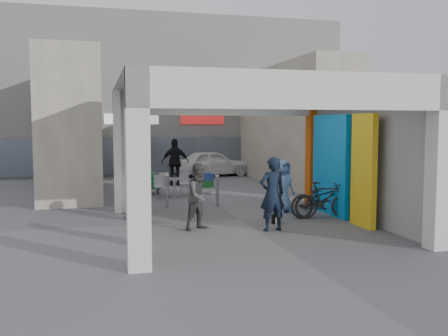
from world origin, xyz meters
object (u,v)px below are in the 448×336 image
object	(u,v)px
cafe_set	(170,188)
produce_stand	(145,186)
bicycle_rear	(325,200)
white_van	(213,163)
border_collie	(277,215)
man_crates	(175,162)
man_back_turned	(200,196)
bicycle_front	(323,198)
man_elderly	(283,186)
man_with_dog	(272,194)

from	to	relation	value
cafe_set	produce_stand	size ratio (longest dim) A/B	1.19
bicycle_rear	white_van	world-z (taller)	white_van
border_collie	man_crates	bearing A→B (deg)	117.04
man_back_turned	bicycle_front	distance (m)	3.66
border_collie	man_elderly	distance (m)	1.81
border_collie	white_van	xyz separation A→B (m)	(1.12, 12.00, 0.41)
produce_stand	man_with_dog	world-z (taller)	man_with_dog
produce_stand	man_crates	xyz separation A→B (m)	(1.48, 2.27, 0.68)
man_crates	bicycle_front	xyz separation A→B (m)	(2.82, -8.13, -0.45)
border_collie	man_back_turned	xyz separation A→B (m)	(-2.04, -0.22, 0.58)
white_van	man_back_turned	bearing A→B (deg)	158.56
man_with_dog	white_van	xyz separation A→B (m)	(1.53, 12.80, -0.25)
produce_stand	bicycle_rear	xyz separation A→B (m)	(4.26, -6.01, 0.20)
border_collie	bicycle_rear	world-z (taller)	bicycle_rear
man_back_turned	bicycle_rear	xyz separation A→B (m)	(3.54, 0.58, -0.31)
man_back_turned	white_van	bearing A→B (deg)	49.35
produce_stand	man_elderly	world-z (taller)	man_elderly
man_crates	white_van	xyz separation A→B (m)	(2.39, 3.37, -0.33)
produce_stand	border_collie	size ratio (longest dim) A/B	1.96
man_with_dog	man_elderly	distance (m)	2.63
man_with_dog	white_van	size ratio (longest dim) A/B	0.47
man_with_dog	bicycle_rear	bearing A→B (deg)	-155.00
man_with_dog	white_van	world-z (taller)	man_with_dog
man_elderly	man_crates	size ratio (longest dim) A/B	0.78
man_elderly	bicycle_front	size ratio (longest dim) A/B	0.77
cafe_set	bicycle_rear	bearing A→B (deg)	-56.19
man_with_dog	man_back_turned	bearing A→B (deg)	-25.55
man_with_dog	man_back_turned	distance (m)	1.73
border_collie	cafe_set	bearing A→B (deg)	128.09
border_collie	bicycle_front	bearing A→B (deg)	36.60
bicycle_rear	white_van	bearing A→B (deg)	9.51
border_collie	bicycle_front	xyz separation A→B (m)	(1.54, 0.50, 0.29)
man_back_turned	bicycle_front	size ratio (longest dim) A/B	0.81
border_collie	man_with_dog	distance (m)	1.11
cafe_set	border_collie	bearing A→B (deg)	-70.55
man_crates	white_van	size ratio (longest dim) A/B	0.52
produce_stand	man_with_dog	size ratio (longest dim) A/B	0.64
man_elderly	produce_stand	bearing A→B (deg)	104.17
man_with_dog	man_crates	distance (m)	9.47
bicycle_rear	man_back_turned	bearing A→B (deg)	106.88
cafe_set	border_collie	distance (m)	5.83
border_collie	white_van	size ratio (longest dim) A/B	0.15
man_with_dog	bicycle_rear	distance (m)	2.27
man_elderly	man_with_dog	bearing A→B (deg)	-138.67
cafe_set	bicycle_front	distance (m)	6.10
produce_stand	man_crates	world-z (taller)	man_crates
cafe_set	man_elderly	world-z (taller)	man_elderly
bicycle_front	man_crates	bearing A→B (deg)	14.86
border_collie	man_crates	size ratio (longest dim) A/B	0.29
produce_stand	bicycle_front	distance (m)	7.27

